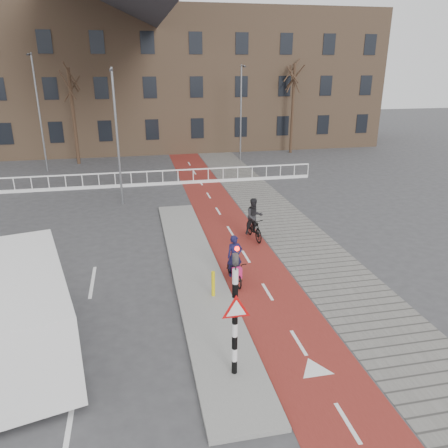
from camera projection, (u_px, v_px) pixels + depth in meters
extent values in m
plane|color=#38383A|center=(239.00, 329.00, 13.00)|extent=(120.00, 120.00, 0.00)
cube|color=maroon|center=(222.00, 217.00, 22.47)|extent=(2.50, 60.00, 0.01)
cube|color=slate|center=(274.00, 214.00, 23.00)|extent=(3.00, 60.00, 0.01)
cube|color=gray|center=(196.00, 271.00, 16.52)|extent=(1.80, 16.00, 0.12)
cylinder|color=black|center=(235.00, 323.00, 10.50)|extent=(0.14, 0.14, 2.88)
imported|color=black|center=(236.00, 254.00, 9.87)|extent=(0.13, 0.16, 0.80)
cylinder|color=#FF0C05|center=(237.00, 249.00, 9.68)|extent=(0.11, 0.02, 0.11)
cylinder|color=#D7C20B|center=(213.00, 284.00, 14.50)|extent=(0.12, 0.12, 0.89)
imported|color=black|center=(235.00, 270.00, 15.68)|extent=(0.70, 1.71, 0.88)
imported|color=#171439|center=(235.00, 256.00, 15.49)|extent=(0.58, 0.41, 1.53)
cube|color=#C51B5C|center=(237.00, 273.00, 15.11)|extent=(0.33, 0.23, 0.38)
imported|color=black|center=(254.00, 228.00, 19.50)|extent=(0.70, 1.80, 1.05)
imported|color=black|center=(254.00, 217.00, 19.31)|extent=(0.87, 0.72, 1.65)
cube|color=white|center=(20.00, 312.00, 11.44)|extent=(3.61, 6.12, 2.30)
cube|color=green|center=(67.00, 310.00, 11.70)|extent=(0.90, 3.57, 0.55)
cylinder|color=black|center=(73.00, 374.00, 10.51)|extent=(0.47, 0.85, 0.80)
cylinder|color=black|center=(56.00, 300.00, 13.81)|extent=(0.47, 0.85, 0.80)
cube|color=silver|center=(98.00, 174.00, 27.34)|extent=(28.00, 0.08, 0.08)
cube|color=silver|center=(100.00, 187.00, 27.63)|extent=(28.00, 0.10, 0.20)
cube|color=#7F6047|center=(126.00, 80.00, 39.76)|extent=(46.00, 10.00, 12.00)
cylinder|color=#312015|center=(74.00, 117.00, 33.27)|extent=(0.26, 0.26, 7.19)
cylinder|color=#312015|center=(293.00, 109.00, 37.49)|extent=(0.24, 0.24, 7.47)
cylinder|color=slate|center=(117.00, 139.00, 23.37)|extent=(0.12, 0.12, 7.29)
cylinder|color=slate|center=(40.00, 115.00, 30.64)|extent=(0.12, 0.12, 8.14)
cylinder|color=slate|center=(241.00, 114.00, 34.52)|extent=(0.12, 0.12, 7.38)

